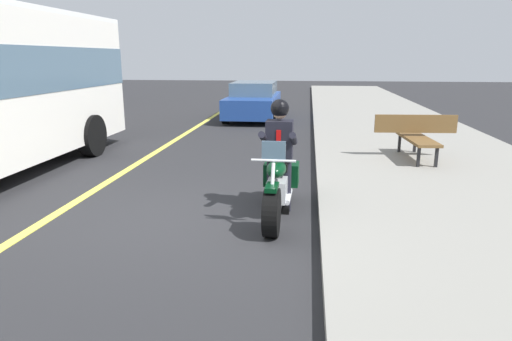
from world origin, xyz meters
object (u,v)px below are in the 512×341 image
motorcycle_main (278,186)px  car_silver (254,101)px  bench_sidewalk (417,133)px  rider_main (279,146)px

motorcycle_main → car_silver: (-11.00, -1.69, 0.24)m
car_silver → bench_sidewalk: size_ratio=2.51×
rider_main → car_silver: 10.95m
motorcycle_main → car_silver: 11.13m
motorcycle_main → bench_sidewalk: bearing=142.4°
motorcycle_main → bench_sidewalk: motorcycle_main is taller
rider_main → car_silver: rider_main is taller
bench_sidewalk → motorcycle_main: bearing=-37.6°
rider_main → bench_sidewalk: bearing=141.0°
motorcycle_main → bench_sidewalk: 4.63m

